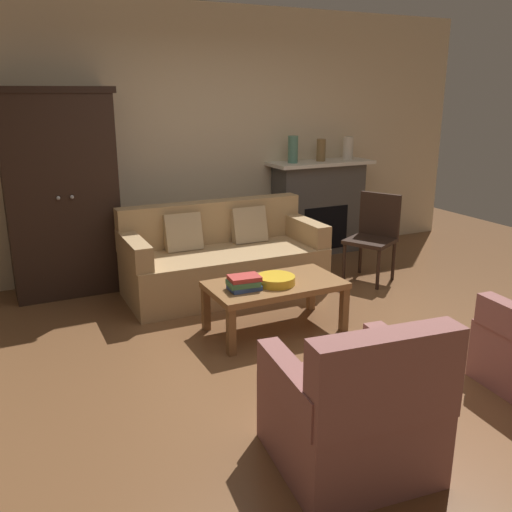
{
  "coord_description": "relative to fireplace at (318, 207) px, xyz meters",
  "views": [
    {
      "loc": [
        -2.06,
        -3.32,
        1.93
      ],
      "look_at": [
        -0.02,
        0.82,
        0.55
      ],
      "focal_mm": 39.18,
      "sensor_mm": 36.0,
      "label": 1
    }
  ],
  "objects": [
    {
      "name": "side_chair_wooden",
      "position": [
        -0.02,
        -1.11,
        -0.06
      ],
      "size": [
        0.59,
        0.59,
        0.9
      ],
      "color": "black",
      "rests_on": "ground"
    },
    {
      "name": "armchair_near_left",
      "position": [
        -2.03,
        -3.56,
        -0.25
      ],
      "size": [
        0.85,
        0.85,
        0.88
      ],
      "color": "#935B56",
      "rests_on": "ground"
    },
    {
      "name": "ground_plane",
      "position": [
        -1.55,
        -2.3,
        -0.57
      ],
      "size": [
        9.6,
        9.6,
        0.0
      ],
      "primitive_type": "plane",
      "color": "brown"
    },
    {
      "name": "back_wall",
      "position": [
        -1.55,
        0.25,
        0.83
      ],
      "size": [
        7.2,
        0.1,
        2.8
      ],
      "primitive_type": "cube",
      "color": "beige",
      "rests_on": "ground"
    },
    {
      "name": "mantel_vase_bronze",
      "position": [
        -0.0,
        -0.02,
        0.68
      ],
      "size": [
        0.11,
        0.11,
        0.26
      ],
      "primitive_type": "cylinder",
      "color": "olive",
      "rests_on": "fireplace"
    },
    {
      "name": "mantel_vase_jade",
      "position": [
        -0.38,
        -0.02,
        0.7
      ],
      "size": [
        0.11,
        0.11,
        0.31
      ],
      "primitive_type": "cylinder",
      "color": "slate",
      "rests_on": "fireplace"
    },
    {
      "name": "book_stack",
      "position": [
        -1.87,
        -1.87,
        -0.09
      ],
      "size": [
        0.27,
        0.2,
        0.11
      ],
      "color": "#38569E",
      "rests_on": "coffee_table"
    },
    {
      "name": "mantel_vase_cream",
      "position": [
        0.38,
        -0.02,
        0.69
      ],
      "size": [
        0.12,
        0.12,
        0.27
      ],
      "primitive_type": "cylinder",
      "color": "beige",
      "rests_on": "fireplace"
    },
    {
      "name": "couch",
      "position": [
        -1.59,
        -0.77,
        -0.25
      ],
      "size": [
        1.93,
        0.88,
        0.86
      ],
      "color": "tan",
      "rests_on": "ground"
    },
    {
      "name": "fruit_bowl",
      "position": [
        -1.58,
        -1.87,
        -0.11
      ],
      "size": [
        0.31,
        0.31,
        0.07
      ],
      "primitive_type": "cylinder",
      "color": "gold",
      "rests_on": "coffee_table"
    },
    {
      "name": "coffee_table",
      "position": [
        -1.57,
        -1.83,
        -0.2
      ],
      "size": [
        1.1,
        0.6,
        0.42
      ],
      "color": "olive",
      "rests_on": "ground"
    },
    {
      "name": "armoire",
      "position": [
        -2.95,
        -0.08,
        0.41
      ],
      "size": [
        1.06,
        0.57,
        1.96
      ],
      "color": "black",
      "rests_on": "ground"
    },
    {
      "name": "fireplace",
      "position": [
        0.0,
        0.0,
        0.0
      ],
      "size": [
        1.26,
        0.48,
        1.12
      ],
      "color": "#4C4947",
      "rests_on": "ground"
    }
  ]
}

